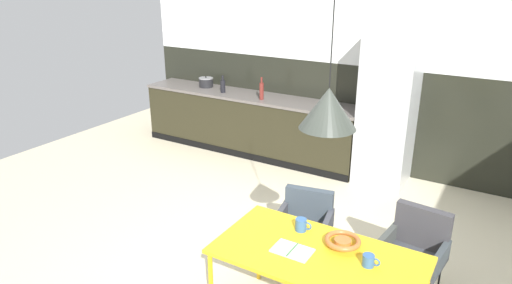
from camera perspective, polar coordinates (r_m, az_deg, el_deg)
The scene contains 16 objects.
ground_plane at distance 4.29m, azimuth 1.15°, elevation -17.29°, with size 9.69×9.69×0.00m, color beige.
back_wall_splashback_dark at distance 6.50m, azimuth 14.65°, elevation 2.82°, with size 7.45×0.12×1.45m, color black.
back_wall_panel_upper at distance 6.23m, azimuth 15.88°, elevation 15.63°, with size 7.45×0.12×1.45m, color silver.
kitchen_counter at distance 6.97m, azimuth -0.95°, elevation 2.36°, with size 3.52×0.63×0.91m.
refrigerator_column at distance 6.02m, azimuth 16.25°, elevation 4.20°, with size 0.65×0.60×2.04m, color #ADAFB2.
dining_table at distance 3.43m, azimuth 7.82°, elevation -14.39°, with size 1.50×0.79×0.73m.
armchair_corner_seat at distance 4.08m, azimuth 19.46°, elevation -12.10°, with size 0.53×0.52×0.81m.
armchair_facing_counter at distance 4.31m, azimuth 6.22°, elevation -9.63°, with size 0.56×0.55×0.73m.
fruit_bowl at distance 3.49m, azimuth 10.86°, elevation -12.14°, with size 0.27×0.27×0.06m.
open_book at distance 3.40m, azimuth 4.59°, elevation -13.44°, with size 0.29×0.19×0.02m.
mug_wide_latte at distance 3.32m, azimuth 14.01°, elevation -14.27°, with size 0.12×0.08×0.09m.
mug_white_ceramic at distance 3.62m, azimuth 5.72°, elevation -10.32°, with size 0.14×0.09×0.10m.
cooking_pot at distance 7.35m, azimuth -6.30°, elevation 7.48°, with size 0.23×0.23×0.17m.
bottle_oil_tall at distance 6.55m, azimuth 0.70°, elevation 6.49°, with size 0.06×0.06×0.33m.
bottle_spice_small at distance 6.96m, azimuth -4.19°, elevation 7.06°, with size 0.08×0.08×0.26m.
pendant_lamp_over_table_near at distance 2.96m, azimuth 9.07°, elevation 4.22°, with size 0.38×0.38×1.18m.
Camera 1 is at (1.67, -2.95, 2.63)m, focal length 31.79 mm.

